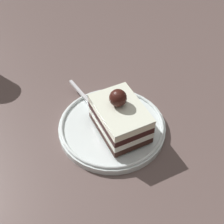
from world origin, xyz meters
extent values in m
plane|color=brown|center=(0.00, 0.00, 0.00)|extent=(2.40, 2.40, 0.00)
cylinder|color=white|center=(-0.01, -0.01, 0.01)|extent=(0.19, 0.19, 0.01)
torus|color=white|center=(-0.01, -0.01, 0.01)|extent=(0.19, 0.19, 0.01)
cube|color=black|center=(-0.03, 0.00, 0.02)|extent=(0.12, 0.12, 0.01)
cube|color=white|center=(-0.03, 0.00, 0.04)|extent=(0.12, 0.12, 0.01)
cube|color=black|center=(-0.03, 0.00, 0.05)|extent=(0.12, 0.12, 0.01)
cube|color=white|center=(-0.03, 0.00, 0.06)|extent=(0.12, 0.12, 0.01)
cube|color=white|center=(-0.03, 0.00, 0.07)|extent=(0.12, 0.13, 0.00)
sphere|color=#35140F|center=(-0.02, -0.01, 0.09)|extent=(0.03, 0.03, 0.03)
cube|color=silver|center=(0.06, -0.08, 0.02)|extent=(0.05, 0.06, 0.00)
cube|color=silver|center=(0.03, -0.05, 0.02)|extent=(0.02, 0.02, 0.00)
cube|color=silver|center=(0.02, -0.03, 0.02)|extent=(0.02, 0.02, 0.00)
cube|color=silver|center=(0.01, -0.03, 0.02)|extent=(0.02, 0.02, 0.00)
cube|color=silver|center=(0.01, -0.03, 0.02)|extent=(0.02, 0.02, 0.00)
cube|color=silver|center=(0.01, -0.04, 0.02)|extent=(0.02, 0.02, 0.00)
camera|label=1|loc=(-0.06, 0.36, 0.44)|focal=51.07mm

